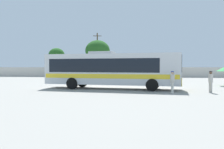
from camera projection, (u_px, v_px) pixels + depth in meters
ground_plane at (110, 81)px, 32.64m from camera, size 300.00×300.00×0.00m
perimeter_wall at (118, 72)px, 46.21m from camera, size 80.00×0.30×1.95m
coach_bus_silver_yellow at (110, 69)px, 21.60m from camera, size 12.52×4.30×3.42m
attendant_by_bus_door at (172, 81)px, 18.09m from camera, size 0.40×0.40×1.69m
passenger_waiting_on_apron at (211, 80)px, 18.30m from camera, size 0.46×0.46×1.69m
parked_car_leftmost_black at (59, 74)px, 43.46m from camera, size 4.47×2.04×1.47m
parked_car_second_grey at (93, 74)px, 43.64m from camera, size 4.23×2.24×1.43m
parked_car_third_maroon at (122, 74)px, 42.68m from camera, size 4.37×2.25×1.49m
utility_pole_near at (97, 54)px, 49.91m from camera, size 1.78×0.51×9.15m
roadside_tree_left at (57, 55)px, 50.92m from camera, size 3.42×3.42×6.07m
roadside_tree_midleft at (98, 51)px, 48.74m from camera, size 5.06×5.06×7.52m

